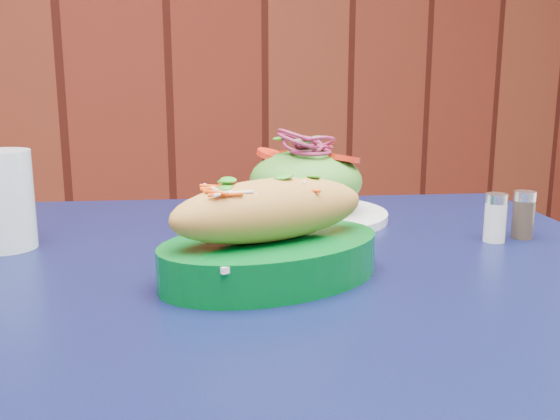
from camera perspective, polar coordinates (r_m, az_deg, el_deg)
name	(u,v)px	position (r m, az deg, el deg)	size (l,w,h in m)	color
cafe_table	(300,341)	(0.72, 1.81, -11.86)	(0.99, 0.99, 0.75)	black
banh_mi_basket	(271,237)	(0.64, -0.82, -2.46)	(0.27, 0.20, 0.11)	#00581A
salad_plate	(305,186)	(0.90, 2.34, 2.19)	(0.24, 0.24, 0.13)	white
water_glass	(2,200)	(0.82, -24.07, 0.83)	(0.07, 0.07, 0.12)	silver
salt_shaker	(495,218)	(0.83, 19.09, -0.67)	(0.03, 0.03, 0.06)	white
pepper_shaker	(523,215)	(0.86, 21.36, -0.41)	(0.03, 0.03, 0.06)	#3F3326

